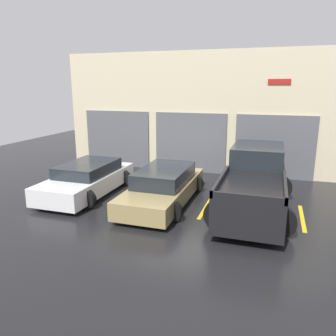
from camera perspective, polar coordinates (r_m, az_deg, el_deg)
ground_plane at (r=12.66m, az=1.34°, el=-3.84°), size 28.00×28.00×0.00m
shophouse_building at (r=15.27m, az=4.96°, el=9.33°), size 12.73×0.68×5.42m
pickup_truck at (r=10.81m, az=14.81°, el=-2.47°), size 2.46×5.14×1.93m
sedan_white at (r=12.44m, az=-13.84°, el=-1.89°), size 2.20×4.36×1.16m
sedan_side at (r=11.20m, az=-0.74°, el=-3.21°), size 2.14×4.75×1.19m
parking_stripe_far_left at (r=13.40m, az=-19.19°, el=-3.60°), size 0.12×2.20×0.01m
parking_stripe_left at (r=11.89m, az=-7.61°, el=-5.15°), size 0.12×2.20×0.01m
parking_stripe_centre at (r=10.99m, az=6.62°, el=-6.75°), size 0.12×2.20×0.01m
parking_stripe_right at (r=10.86m, az=22.33°, el=-8.02°), size 0.12×2.20×0.01m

